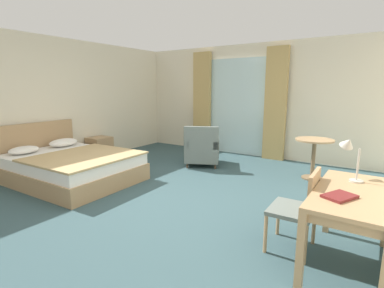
{
  "coord_description": "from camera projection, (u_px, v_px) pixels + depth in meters",
  "views": [
    {
      "loc": [
        2.73,
        -3.23,
        1.62
      ],
      "look_at": [
        0.31,
        0.36,
        0.78
      ],
      "focal_mm": 27.11,
      "sensor_mm": 36.0,
      "label": 1
    }
  ],
  "objects": [
    {
      "name": "ground",
      "position": [
        162.0,
        199.0,
        4.44
      ],
      "size": [
        6.56,
        7.35,
        0.1
      ],
      "primitive_type": "cube",
      "color": "#334C51"
    },
    {
      "name": "wall_back",
      "position": [
        252.0,
        101.0,
        6.96
      ],
      "size": [
        6.16,
        0.12,
        2.64
      ],
      "primitive_type": "cube",
      "color": "beige",
      "rests_on": "ground"
    },
    {
      "name": "wall_left",
      "position": [
        45.0,
        103.0,
        5.84
      ],
      "size": [
        0.12,
        6.95,
        2.64
      ],
      "primitive_type": "cube",
      "color": "beige",
      "rests_on": "ground"
    },
    {
      "name": "balcony_glass_door",
      "position": [
        238.0,
        107.0,
        7.11
      ],
      "size": [
        1.5,
        0.02,
        2.32
      ],
      "primitive_type": "cube",
      "color": "silver",
      "rests_on": "ground"
    },
    {
      "name": "curtain_panel_left",
      "position": [
        202.0,
        102.0,
        7.55
      ],
      "size": [
        0.49,
        0.1,
        2.51
      ],
      "primitive_type": "cube",
      "color": "tan",
      "rests_on": "ground"
    },
    {
      "name": "curtain_panel_right",
      "position": [
        275.0,
        105.0,
        6.48
      ],
      "size": [
        0.49,
        0.1,
        2.51
      ],
      "primitive_type": "cube",
      "color": "tan",
      "rests_on": "ground"
    },
    {
      "name": "bed",
      "position": [
        70.0,
        166.0,
        5.14
      ],
      "size": [
        2.28,
        1.72,
        0.96
      ],
      "color": "tan",
      "rests_on": "ground"
    },
    {
      "name": "nightstand",
      "position": [
        100.0,
        148.0,
        6.69
      ],
      "size": [
        0.43,
        0.48,
        0.51
      ],
      "color": "tan",
      "rests_on": "ground"
    },
    {
      "name": "writing_desk",
      "position": [
        353.0,
        201.0,
        2.56
      ],
      "size": [
        0.62,
        1.27,
        0.73
      ],
      "color": "tan",
      "rests_on": "ground"
    },
    {
      "name": "desk_chair",
      "position": [
        300.0,
        206.0,
        2.86
      ],
      "size": [
        0.43,
        0.48,
        0.84
      ],
      "color": "slate",
      "rests_on": "ground"
    },
    {
      "name": "desk_lamp",
      "position": [
        350.0,
        149.0,
        2.89
      ],
      "size": [
        0.26,
        0.26,
        0.44
      ],
      "color": "#B7B2A8",
      "rests_on": "writing_desk"
    },
    {
      "name": "closed_book",
      "position": [
        340.0,
        196.0,
        2.4
      ],
      "size": [
        0.28,
        0.32,
        0.02
      ],
      "primitive_type": "cube",
      "rotation": [
        0.0,
        0.0,
        -0.46
      ],
      "color": "maroon",
      "rests_on": "writing_desk"
    },
    {
      "name": "armchair_by_window",
      "position": [
        202.0,
        149.0,
        6.15
      ],
      "size": [
        0.98,
        1.02,
        0.86
      ],
      "color": "slate",
      "rests_on": "ground"
    },
    {
      "name": "round_cafe_table",
      "position": [
        314.0,
        150.0,
        5.18
      ],
      "size": [
        0.65,
        0.65,
        0.73
      ],
      "color": "tan",
      "rests_on": "ground"
    }
  ]
}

